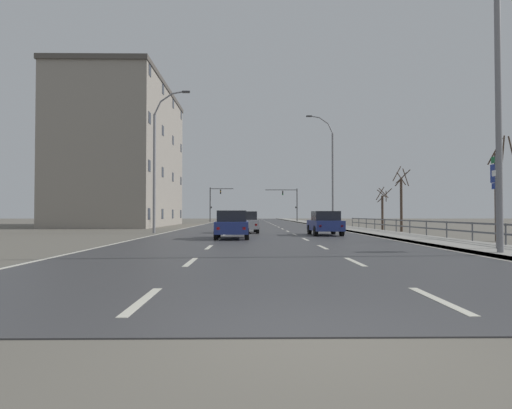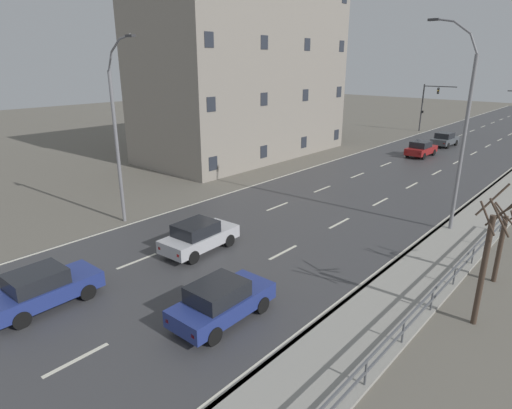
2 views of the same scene
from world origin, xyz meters
TOP-DOWN VIEW (x-y plane):
  - ground_plane at (0.00, 48.00)m, footprint 160.00×160.00m
  - road_asphalt_strip at (0.00, 60.00)m, footprint 14.00×120.00m
  - sidewalk_right at (8.43, 60.00)m, footprint 3.00×120.00m
  - guardrail at (9.85, 21.86)m, footprint 0.07×34.24m
  - street_lamp_foreground at (7.42, 9.24)m, footprint 2.75×0.24m
  - street_lamp_midground at (7.42, 37.64)m, footprint 2.74×0.24m
  - street_lamp_left_bank at (-7.42, 26.28)m, footprint 2.66×0.24m
  - highway_sign at (8.39, 10.79)m, footprint 0.09×0.68m
  - traffic_signal_right at (6.78, 72.77)m, footprint 5.88×0.36m
  - traffic_signal_left at (-7.19, 72.86)m, footprint 4.29×0.36m
  - car_near_right at (-1.00, 26.39)m, footprint 2.00×4.18m
  - car_far_left at (-1.37, 63.40)m, footprint 1.94×4.15m
  - car_far_right at (-1.29, 56.20)m, footprint 1.92×4.14m
  - car_near_left at (-1.65, 18.98)m, footprint 1.90×4.13m
  - car_mid_centre at (4.21, 22.87)m, footprint 1.88×4.12m
  - brick_building at (-15.44, 45.51)m, footprint 10.48×21.53m
  - bare_tree_near at (11.84, 16.62)m, footprint 1.17×1.54m
  - bare_tree_mid at (11.31, 28.82)m, footprint 1.44×1.50m
  - bare_tree_far at (11.05, 32.77)m, footprint 1.46×1.56m

SIDE VIEW (x-z plane):
  - ground_plane at x=0.00m, z-range -0.12..0.00m
  - road_asphalt_strip at x=0.00m, z-range 0.00..0.02m
  - sidewalk_right at x=8.43m, z-range 0.00..0.12m
  - guardrail at x=9.85m, z-range 0.21..1.21m
  - car_near_right at x=-1.00m, z-range 0.02..1.59m
  - car_far_left at x=-1.37m, z-range 0.02..1.59m
  - car_far_right at x=-1.29m, z-range 0.02..1.59m
  - car_near_left at x=-1.65m, z-range 0.02..1.59m
  - car_mid_centre at x=4.21m, z-range 0.02..1.59m
  - bare_tree_far at x=11.05m, z-range -0.07..3.76m
  - highway_sign at x=8.39m, z-range 0.50..4.04m
  - bare_tree_mid at x=11.31m, z-range -0.13..5.10m
  - bare_tree_near at x=11.84m, z-range -0.15..5.15m
  - traffic_signal_left at x=-7.19m, z-range 0.91..7.15m
  - traffic_signal_right at x=6.78m, z-range 1.02..7.06m
  - street_lamp_left_bank at x=-7.42m, z-range -0.13..10.27m
  - street_lamp_foreground at x=7.42m, z-range -0.14..10.90m
  - street_lamp_midground at x=7.42m, z-range -0.14..11.12m
  - brick_building at x=-15.44m, z-range 0.01..16.32m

